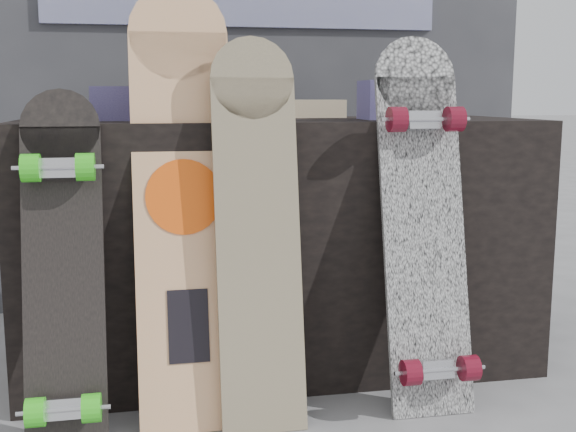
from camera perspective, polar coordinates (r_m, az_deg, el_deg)
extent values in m
plane|color=slate|center=(2.00, 2.08, -16.39)|extent=(60.00, 60.00, 0.00)
cube|color=black|center=(2.34, -0.69, -2.20)|extent=(1.60, 0.60, 0.80)
cube|color=#35363B|center=(3.14, -3.66, 13.59)|extent=(2.40, 0.20, 2.20)
cube|color=#434083|center=(2.22, -12.98, 8.65)|extent=(0.18, 0.12, 0.10)
cube|color=#434083|center=(2.30, 7.65, 9.07)|extent=(0.14, 0.14, 0.12)
cube|color=#D1B78C|center=(2.48, 1.87, 8.47)|extent=(0.22, 0.10, 0.06)
cube|color=beige|center=(1.95, -8.15, -1.03)|extent=(0.27, 0.26, 1.05)
cylinder|color=beige|center=(2.04, -8.70, 14.12)|extent=(0.27, 0.08, 0.26)
cylinder|color=#FF5810|center=(1.94, -8.23, 1.51)|extent=(0.20, 0.05, 0.20)
cube|color=black|center=(1.94, -7.86, -8.61)|extent=(0.11, 0.05, 0.19)
cube|color=beige|center=(1.91, -2.33, -3.01)|extent=(0.23, 0.20, 0.92)
cylinder|color=beige|center=(1.96, -2.86, 10.83)|extent=(0.23, 0.06, 0.22)
cube|color=white|center=(2.06, 10.71, -2.19)|extent=(0.24, 0.23, 0.93)
cylinder|color=white|center=(2.12, 9.99, 10.73)|extent=(0.24, 0.07, 0.23)
cube|color=silver|center=(2.04, 11.70, -11.77)|extent=(0.09, 0.04, 0.06)
cylinder|color=maroon|center=(1.99, 9.67, -12.09)|extent=(0.05, 0.07, 0.07)
cylinder|color=maroon|center=(2.06, 14.11, -11.57)|extent=(0.05, 0.07, 0.07)
cube|color=silver|center=(2.05, 10.62, 7.41)|extent=(0.09, 0.04, 0.06)
cylinder|color=maroon|center=(2.00, 8.60, 7.56)|extent=(0.05, 0.07, 0.07)
cylinder|color=maroon|center=(2.07, 13.00, 7.47)|extent=(0.05, 0.07, 0.07)
cube|color=black|center=(1.91, -17.29, -5.38)|extent=(0.20, 0.22, 0.80)
cylinder|color=black|center=(1.95, -17.55, 6.71)|extent=(0.20, 0.06, 0.20)
cube|color=silver|center=(1.89, -17.23, -14.34)|extent=(0.09, 0.04, 0.06)
cylinder|color=#34D41D|center=(1.88, -19.33, -14.44)|extent=(0.04, 0.07, 0.07)
cylinder|color=#34D41D|center=(1.87, -15.26, -14.42)|extent=(0.04, 0.07, 0.07)
cube|color=silver|center=(1.89, -17.62, 3.58)|extent=(0.09, 0.04, 0.06)
cylinder|color=#34D41D|center=(1.88, -19.66, 3.60)|extent=(0.04, 0.07, 0.07)
cylinder|color=#34D41D|center=(1.87, -15.71, 3.75)|extent=(0.04, 0.07, 0.07)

